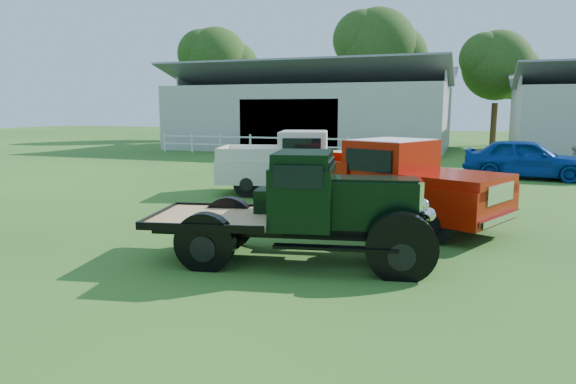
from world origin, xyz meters
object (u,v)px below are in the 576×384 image
(vintage_flatbed, at_px, (298,207))
(red_pickup, at_px, (387,181))
(misc_car_blue, at_px, (526,158))
(white_pickup, at_px, (300,163))

(vintage_flatbed, relative_size, red_pickup, 0.89)
(misc_car_blue, bearing_deg, vintage_flatbed, 165.17)
(vintage_flatbed, bearing_deg, misc_car_blue, 58.92)
(vintage_flatbed, xyz_separation_m, white_pickup, (-2.31, 7.04, 0.00))
(misc_car_blue, bearing_deg, red_pickup, 163.67)
(vintage_flatbed, relative_size, misc_car_blue, 1.07)
(red_pickup, xyz_separation_m, misc_car_blue, (3.85, 9.92, -0.23))
(red_pickup, height_order, white_pickup, red_pickup)
(white_pickup, bearing_deg, misc_car_blue, 27.93)
(red_pickup, distance_m, white_pickup, 4.77)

